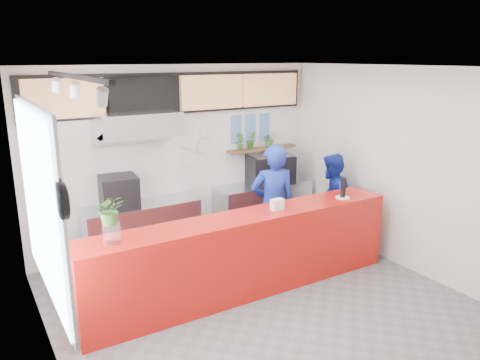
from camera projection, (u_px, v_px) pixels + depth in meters
name	position (u px, v px, depth m)	size (l,w,h in m)	color
floor	(261.00, 304.00, 6.08)	(5.00, 5.00, 0.00)	slate
ceiling	(264.00, 67.00, 5.31)	(5.00, 5.00, 0.00)	silver
wall_back	(179.00, 157.00, 7.76)	(5.00, 5.00, 0.00)	white
wall_left	(44.00, 232.00, 4.44)	(5.00, 5.00, 0.00)	white
wall_right	(402.00, 169.00, 6.94)	(5.00, 5.00, 0.00)	white
service_counter	(245.00, 254.00, 6.27)	(4.50, 0.60, 1.10)	red
cream_band	(177.00, 90.00, 7.47)	(5.00, 0.02, 0.80)	beige
prep_bench	(142.00, 231.00, 7.38)	(1.80, 0.60, 0.90)	#B2B5BA
panini_oven	(119.00, 192.00, 7.04)	(0.54, 0.54, 0.48)	black
extraction_hood	(137.00, 124.00, 6.90)	(1.20, 0.70, 0.35)	#B2B5BA
hood_lip	(138.00, 137.00, 6.95)	(1.20, 0.70, 0.08)	#B2B5BA
right_bench	(263.00, 207.00, 8.53)	(1.80, 0.60, 0.90)	#B2B5BA
espresso_machine	(270.00, 169.00, 8.42)	(0.79, 0.56, 0.51)	black
espresso_tray	(270.00, 157.00, 8.36)	(0.73, 0.50, 0.07)	silver
herb_shelf	(262.00, 149.00, 8.48)	(1.40, 0.18, 0.04)	brown
menu_board_far_left	(64.00, 99.00, 6.51)	(1.10, 0.10, 0.55)	tan
menu_board_mid_left	(144.00, 95.00, 7.10)	(1.10, 0.10, 0.55)	black
menu_board_mid_right	(212.00, 92.00, 7.68)	(1.10, 0.10, 0.55)	tan
menu_board_far_right	(270.00, 90.00, 8.26)	(1.10, 0.10, 0.55)	tan
soffit	(178.00, 93.00, 7.46)	(4.80, 0.04, 0.65)	black
window_pane	(40.00, 204.00, 4.65)	(0.04, 2.20, 1.90)	silver
window_frame	(42.00, 203.00, 4.66)	(0.03, 2.30, 2.00)	#B2B5BA
wall_clock_rim	(62.00, 201.00, 3.57)	(0.30, 0.30, 0.05)	black
wall_clock_face	(66.00, 200.00, 3.59)	(0.26, 0.26, 0.02)	white
track_rail	(74.00, 77.00, 4.27)	(0.05, 2.40, 0.04)	black
dec_plate_a	(187.00, 142.00, 7.74)	(0.24, 0.24, 0.03)	silver
dec_plate_b	(204.00, 146.00, 7.92)	(0.24, 0.24, 0.03)	silver
dec_plate_c	(188.00, 159.00, 7.82)	(0.24, 0.24, 0.03)	silver
dec_plate_d	(206.00, 131.00, 7.88)	(0.24, 0.24, 0.03)	silver
photo_frame_a	(236.00, 122.00, 8.16)	(0.20, 0.02, 0.25)	#598CBF
photo_frame_b	(251.00, 121.00, 8.32)	(0.20, 0.02, 0.25)	#598CBF
photo_frame_c	(265.00, 120.00, 8.47)	(0.20, 0.02, 0.25)	#598CBF
photo_frame_d	(236.00, 137.00, 8.23)	(0.20, 0.02, 0.25)	#598CBF
photo_frame_e	(251.00, 135.00, 8.38)	(0.20, 0.02, 0.25)	#598CBF
photo_frame_f	(264.00, 134.00, 8.53)	(0.20, 0.02, 0.25)	#598CBF
staff_center	(273.00, 206.00, 7.06)	(0.68, 0.45, 1.87)	navy
staff_right	(331.00, 201.00, 7.77)	(0.77, 0.60, 1.59)	navy
herb_a	(240.00, 141.00, 8.20)	(0.17, 0.11, 0.31)	#376D26
herb_b	(251.00, 140.00, 8.31)	(0.18, 0.14, 0.32)	#376D26
herb_c	(270.00, 139.00, 8.52)	(0.24, 0.21, 0.27)	#376D26
glass_vase	(112.00, 233.00, 5.19)	(0.20, 0.20, 0.24)	white
basil_vase	(110.00, 210.00, 5.12)	(0.31, 0.27, 0.34)	#376D26
napkin_holder	(277.00, 204.00, 6.34)	(0.17, 0.11, 0.15)	white
white_plate	(343.00, 197.00, 6.88)	(0.21, 0.21, 0.02)	white
pepper_mill	(343.00, 187.00, 6.84)	(0.07, 0.07, 0.29)	black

